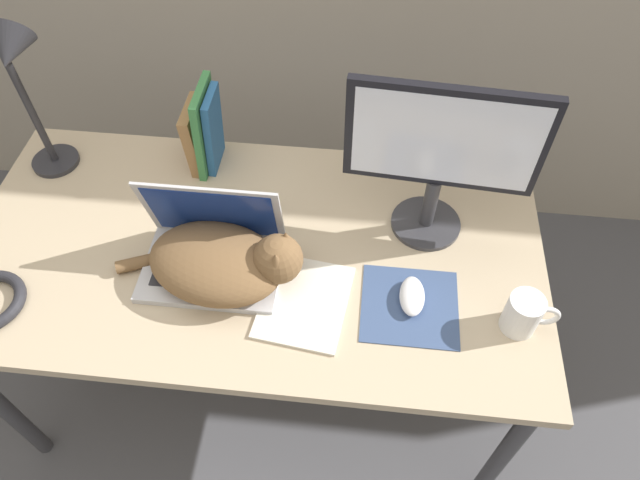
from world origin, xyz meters
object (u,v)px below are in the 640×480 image
Objects in this scene: external_monitor at (441,153)px; book_row at (204,131)px; computer_mouse at (412,296)px; desk_lamp at (19,76)px; laptop at (212,252)px; cat at (225,262)px; mug at (524,314)px; notepad at (304,302)px.

external_monitor is 0.66m from book_row.
computer_mouse is 0.72m from book_row.
external_monitor is at bearing -5.24° from desk_lamp.
laptop is 0.63m from desk_lamp.
cat is 0.67m from desk_lamp.
desk_lamp reaches higher than mug.
mug is at bearing -53.55° from external_monitor.
book_row is (-0.62, 0.18, -0.14)m from external_monitor.
mug is (0.49, -0.01, 0.05)m from notepad.
external_monitor is (0.48, 0.22, 0.19)m from cat.
computer_mouse is at bearing 170.08° from mug.
notepad is (-0.29, -0.27, -0.25)m from external_monitor.
laptop is 0.06m from cat.
laptop is 0.37m from book_row.
book_row is 0.95× the size of notepad.
book_row is 0.57m from notepad.
computer_mouse is 0.44× the size of book_row.
external_monitor is 0.95× the size of desk_lamp.
book_row is at bearing 104.84° from laptop.
computer_mouse is (0.49, -0.06, -0.03)m from laptop.
cat reaches higher than notepad.
mug is (0.21, -0.28, -0.20)m from external_monitor.
external_monitor is 0.40m from mug.
notepad is at bearing 178.87° from mug.
book_row is 0.46m from desk_lamp.
computer_mouse is 1.08m from desk_lamp.
mug is (0.73, -0.10, 0.01)m from laptop.
external_monitor is at bearing 43.66° from notepad.
laptop reaches higher than mug.
cat reaches higher than mug.
book_row is (-0.09, 0.36, 0.07)m from laptop.
book_row is at bearing 144.41° from computer_mouse.
notepad is (0.19, -0.05, -0.06)m from cat.
laptop is 2.72× the size of mug.
book_row is (-0.58, 0.42, 0.09)m from computer_mouse.
cat is 0.99× the size of desk_lamp.
external_monitor is (0.52, 0.18, 0.21)m from laptop.
book_row reaches higher than mug.
desk_lamp is at bearing -168.36° from book_row.
laptop is at bearing 137.13° from cat.
book_row reaches higher than computer_mouse.
desk_lamp is at bearing 174.76° from external_monitor.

